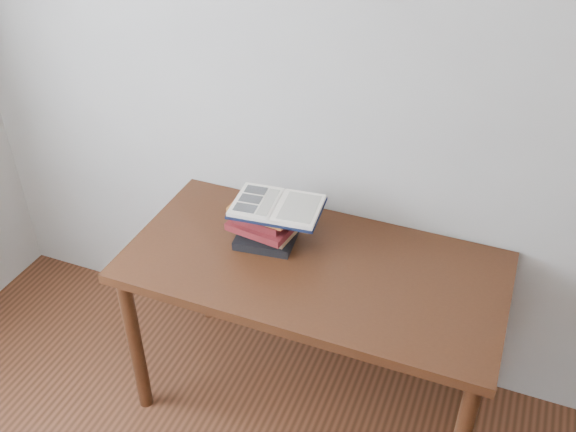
% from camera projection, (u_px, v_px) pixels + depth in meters
% --- Properties ---
extents(desk, '(1.45, 0.72, 0.77)m').
position_uv_depth(desk, '(313.00, 283.00, 2.49)').
color(desk, '#3F200F').
rests_on(desk, ground).
extents(book_stack, '(0.27, 0.22, 0.16)m').
position_uv_depth(book_stack, '(264.00, 224.00, 2.51)').
color(book_stack, black).
rests_on(book_stack, desk).
extents(open_book, '(0.36, 0.27, 0.03)m').
position_uv_depth(open_book, '(277.00, 206.00, 2.45)').
color(open_book, black).
rests_on(open_book, book_stack).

